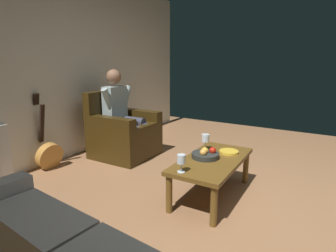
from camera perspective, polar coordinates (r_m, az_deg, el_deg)
The scene contains 10 objects.
ground_plane at distance 2.84m, azimuth 19.75°, elevation -16.11°, with size 6.71×6.71×0.00m, color #916442.
wall_back at distance 4.09m, azimuth -21.55°, elevation 11.47°, with size 5.60×0.06×2.58m, color silver.
armchair at distance 4.05m, azimuth -9.34°, elevation -1.59°, with size 0.81×0.82×0.94m.
person_seated at distance 3.98m, azimuth -9.54°, elevation 3.11°, with size 0.61×0.60×1.25m.
coffee_table at distance 2.83m, azimuth 9.17°, elevation -7.81°, with size 1.10×0.56×0.40m.
guitar at distance 3.85m, azimuth -23.50°, elevation -5.11°, with size 0.34×0.27×0.97m.
wine_glass_near at distance 3.04m, azimuth 7.77°, elevation -2.66°, with size 0.08×0.08×0.17m.
wine_glass_far at distance 2.41m, azimuth 2.76°, elevation -7.11°, with size 0.07×0.07×0.16m.
fruit_bowl at distance 2.81m, azimuth 7.82°, elevation -5.89°, with size 0.28×0.28×0.11m.
decorative_dish at distance 3.01m, azimuth 12.53°, elevation -5.24°, with size 0.20×0.20×0.02m, color gold.
Camera 1 is at (2.45, 0.45, 1.35)m, focal length 29.37 mm.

